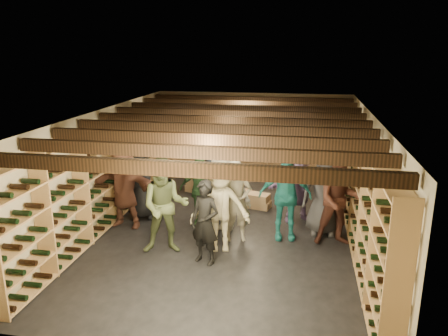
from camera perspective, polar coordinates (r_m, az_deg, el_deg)
The scene contains 23 objects.
ground at distance 9.25m, azimuth 0.61°, elevation -7.79°, with size 8.00×8.00×0.00m, color black.
walls at distance 8.84m, azimuth 0.63°, elevation -0.64°, with size 5.52×8.02×2.40m.
ceiling at distance 8.58m, azimuth 0.65°, elevation 7.08°, with size 5.50×8.00×0.01m, color beige.
ceiling_joists at distance 8.60m, azimuth 0.65°, elevation 6.16°, with size 5.40×7.12×0.18m.
wine_rack_left at distance 9.63m, azimuth -14.62°, elevation -0.55°, with size 0.32×7.50×2.15m.
wine_rack_right at distance 8.83m, azimuth 17.31°, elevation -2.24°, with size 0.32×7.50×2.15m.
wine_rack_back at distance 12.55m, azimuth 3.62°, elevation 3.67°, with size 4.70×0.30×2.15m.
crate_stack_left at distance 11.38m, azimuth -3.64°, elevation -1.42°, with size 0.57×0.45×0.68m.
crate_stack_right at distance 10.32m, azimuth 4.58°, elevation -4.26°, with size 0.56×0.43×0.34m.
crate_loose at distance 11.05m, azimuth 2.24°, elevation -3.32°, with size 0.50×0.33×0.17m, color tan.
person_0 at distance 9.67m, azimuth -10.75°, elevation -1.43°, with size 0.86×0.56×1.77m, color black.
person_1 at distance 7.57m, azimuth -2.49°, elevation -7.12°, with size 0.55×0.36×1.51m, color black.
person_2 at distance 7.98m, azimuth -7.70°, elevation -4.97°, with size 0.86×0.67×1.78m, color #4F5C38.
person_3 at distance 7.98m, azimuth -0.52°, elevation -5.10°, with size 1.10×0.63×1.71m, color #C1B792.
person_4 at distance 8.56m, azimuth 7.98°, elevation -3.62°, with size 1.03×0.43×1.75m, color teal.
person_5 at distance 9.29m, azimuth -12.97°, elevation -2.37°, with size 1.61×0.51×1.74m, color brown.
person_6 at distance 9.73m, azimuth -1.50°, elevation -1.63°, with size 0.77×0.50×1.58m, color #203049.
person_7 at distance 8.42m, azimuth 1.66°, elevation -4.39°, with size 0.58×0.38×1.59m, color gray.
person_8 at distance 8.47m, azimuth 14.88°, elevation -3.99°, with size 0.88×0.69×1.81m, color #44231B.
person_9 at distance 8.88m, azimuth 0.24°, elevation -2.97°, with size 1.09×0.62×1.68m, color #A4A196.
person_10 at distance 9.20m, azimuth -3.20°, elevation -2.93°, with size 0.88×0.37×1.50m, color #234527.
person_11 at distance 9.50m, azimuth 9.71°, elevation -2.31°, with size 1.45×0.46×1.57m, color slate.
person_12 at distance 8.92m, azimuth 12.97°, elevation -2.99°, with size 0.87×0.57×1.78m, color #343439.
Camera 1 is at (1.44, -8.36, 3.69)m, focal length 35.00 mm.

